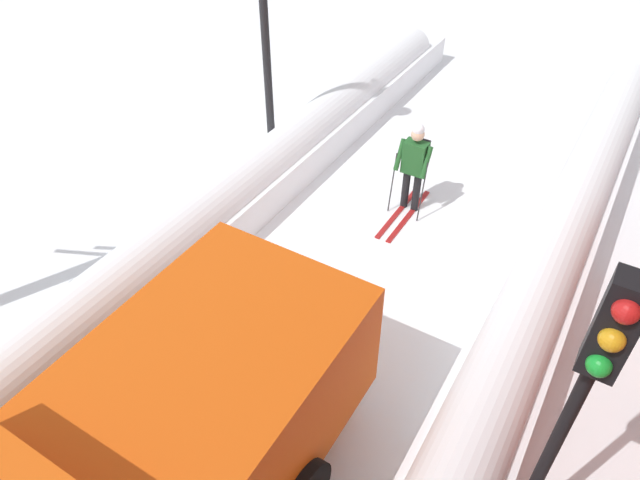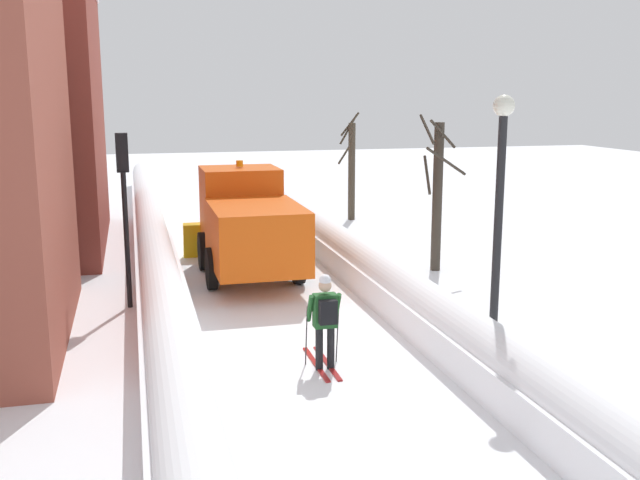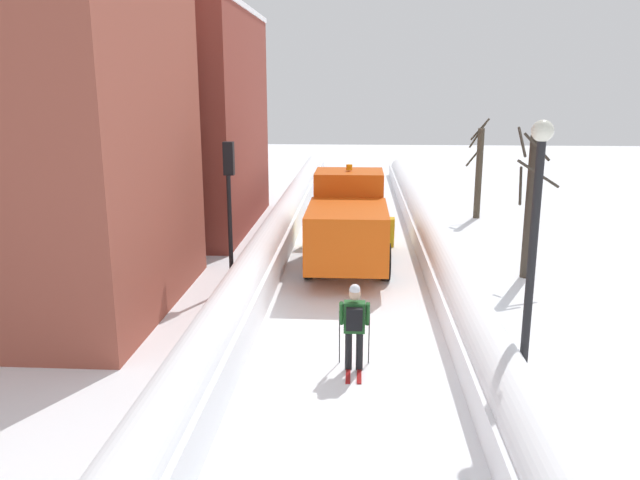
# 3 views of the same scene
# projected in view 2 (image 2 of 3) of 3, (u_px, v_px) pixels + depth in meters

# --- Properties ---
(ground_plane) EXTENTS (80.00, 80.00, 0.00)m
(ground_plane) POSITION_uv_depth(u_px,v_px,m) (236.00, 248.00, 24.06)
(ground_plane) COLOR white
(snowbank_left) EXTENTS (1.10, 36.00, 1.33)m
(snowbank_left) POSITION_uv_depth(u_px,v_px,m) (152.00, 233.00, 23.28)
(snowbank_left) COLOR white
(snowbank_left) RESTS_ON ground
(snowbank_right) EXTENTS (1.10, 36.00, 1.12)m
(snowbank_right) POSITION_uv_depth(u_px,v_px,m) (314.00, 229.00, 24.62)
(snowbank_right) COLOR white
(snowbank_right) RESTS_ON ground
(plow_truck) EXTENTS (3.20, 5.98, 3.12)m
(plow_truck) POSITION_uv_depth(u_px,v_px,m) (248.00, 224.00, 20.04)
(plow_truck) COLOR #DB510F
(plow_truck) RESTS_ON ground
(skier) EXTENTS (0.62, 1.80, 1.81)m
(skier) POSITION_uv_depth(u_px,v_px,m) (325.00, 317.00, 13.28)
(skier) COLOR black
(skier) RESTS_ON ground
(traffic_light_pole) EXTENTS (0.28, 0.42, 4.12)m
(traffic_light_pole) POSITION_uv_depth(u_px,v_px,m) (124.00, 186.00, 16.91)
(traffic_light_pole) COLOR black
(traffic_light_pole) RESTS_ON ground
(street_lamp) EXTENTS (0.40, 0.40, 4.99)m
(street_lamp) POSITION_uv_depth(u_px,v_px,m) (500.00, 194.00, 13.49)
(street_lamp) COLOR black
(street_lamp) RESTS_ON ground
(bare_tree_near) EXTENTS (1.27, 1.10, 4.44)m
(bare_tree_near) POSITION_uv_depth(u_px,v_px,m) (437.00, 193.00, 20.59)
(bare_tree_near) COLOR #383128
(bare_tree_near) RESTS_ON ground
(bare_tree_mid) EXTENTS (0.99, 0.79, 4.28)m
(bare_tree_mid) POSITION_uv_depth(u_px,v_px,m) (351.00, 169.00, 29.06)
(bare_tree_mid) COLOR #3F362A
(bare_tree_mid) RESTS_ON ground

